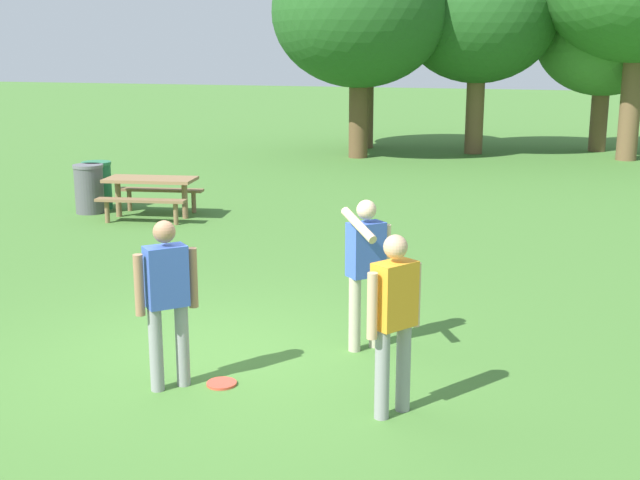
% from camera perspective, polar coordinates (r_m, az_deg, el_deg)
% --- Properties ---
extents(ground_plane, '(120.00, 120.00, 0.00)m').
position_cam_1_polar(ground_plane, '(8.79, -7.59, -8.11)').
color(ground_plane, '#447530').
extents(person_thrower, '(0.44, 0.47, 1.64)m').
position_cam_1_polar(person_thrower, '(7.80, -10.62, -3.69)').
color(person_thrower, gray).
rests_on(person_thrower, ground).
extents(person_catcher, '(0.48, 0.84, 1.64)m').
position_cam_1_polar(person_catcher, '(8.67, 3.25, -1.63)').
color(person_catcher, '#B7AD93').
rests_on(person_catcher, ground).
extents(person_bystander, '(0.39, 0.53, 1.64)m').
position_cam_1_polar(person_bystander, '(7.14, 5.18, -5.10)').
color(person_bystander, gray).
rests_on(person_bystander, ground).
extents(frisbee, '(0.29, 0.29, 0.03)m').
position_cam_1_polar(frisbee, '(8.10, -6.87, -9.89)').
color(frisbee, '#E04733').
rests_on(frisbee, ground).
extents(picnic_table_near, '(1.93, 1.71, 0.77)m').
position_cam_1_polar(picnic_table_near, '(15.99, -11.70, 3.52)').
color(picnic_table_near, olive).
rests_on(picnic_table_near, ground).
extents(trash_can_beside_table, '(0.59, 0.59, 0.96)m').
position_cam_1_polar(trash_can_beside_table, '(16.77, -15.78, 3.46)').
color(trash_can_beside_table, '#515156').
rests_on(trash_can_beside_table, ground).
extents(trash_can_further_along, '(0.59, 0.59, 0.96)m').
position_cam_1_polar(trash_can_further_along, '(17.15, -15.25, 3.70)').
color(trash_can_further_along, '#1E663D').
rests_on(trash_can_further_along, ground).
extents(tree_tall_left, '(3.96, 3.96, 5.44)m').
position_cam_1_polar(tree_tall_left, '(26.84, 3.26, 14.36)').
color(tree_tall_left, brown).
rests_on(tree_tall_left, ground).
extents(tree_broad_center, '(5.06, 5.06, 6.35)m').
position_cam_1_polar(tree_broad_center, '(24.40, 2.77, 15.54)').
color(tree_broad_center, brown).
rests_on(tree_broad_center, ground).
extents(tree_far_right, '(4.71, 4.71, 6.14)m').
position_cam_1_polar(tree_far_right, '(25.77, 11.01, 15.05)').
color(tree_far_right, brown).
rests_on(tree_far_right, ground).
extents(tree_slender_mid, '(4.22, 4.22, 5.32)m').
position_cam_1_polar(tree_slender_mid, '(27.33, 19.25, 13.17)').
color(tree_slender_mid, brown).
rests_on(tree_slender_mid, ground).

